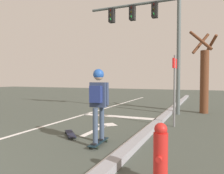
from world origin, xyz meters
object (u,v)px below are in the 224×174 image
(spare_skateboard, at_px, (70,134))
(street_sign_post, at_px, (175,80))
(skater, at_px, (98,96))
(traffic_signal_mast, at_px, (150,27))
(fire_hydrant, at_px, (161,154))
(skateboard, at_px, (99,142))
(roadside_tree, at_px, (204,77))

(spare_skateboard, bearing_deg, street_sign_post, 43.76)
(skater, bearing_deg, traffic_signal_mast, 90.78)
(street_sign_post, bearing_deg, skater, -116.32)
(skater, height_order, fire_hydrant, skater)
(fire_hydrant, bearing_deg, spare_skateboard, 148.05)
(spare_skateboard, height_order, street_sign_post, street_sign_post)
(skateboard, distance_m, street_sign_post, 3.20)
(street_sign_post, bearing_deg, spare_skateboard, -136.24)
(skateboard, bearing_deg, traffic_signal_mast, 90.77)
(skateboard, distance_m, traffic_signal_mast, 6.24)
(skateboard, xyz_separation_m, street_sign_post, (1.29, 2.59, 1.38))
(traffic_signal_mast, height_order, street_sign_post, traffic_signal_mast)
(traffic_signal_mast, xyz_separation_m, roadside_tree, (2.17, 0.77, -2.15))
(skater, relative_size, traffic_signal_mast, 0.32)
(traffic_signal_mast, relative_size, fire_hydrant, 5.84)
(skater, xyz_separation_m, fire_hydrant, (1.61, -1.24, -0.66))
(skateboard, xyz_separation_m, skater, (0.00, -0.02, 1.03))
(traffic_signal_mast, bearing_deg, roadside_tree, 19.59)
(skater, distance_m, spare_skateboard, 1.51)
(roadside_tree, bearing_deg, spare_skateboard, -119.81)
(traffic_signal_mast, distance_m, roadside_tree, 3.16)
(fire_hydrant, bearing_deg, roadside_tree, 85.99)
(skater, relative_size, street_sign_post, 0.73)
(skateboard, xyz_separation_m, traffic_signal_mast, (-0.07, 5.05, 3.66))
(skater, xyz_separation_m, spare_skateboard, (-1.02, 0.40, -1.04))
(skater, height_order, traffic_signal_mast, traffic_signal_mast)
(spare_skateboard, bearing_deg, roadside_tree, 60.19)
(traffic_signal_mast, xyz_separation_m, fire_hydrant, (1.68, -6.31, -3.29))
(skater, xyz_separation_m, roadside_tree, (2.11, 5.85, 0.48))
(skateboard, height_order, traffic_signal_mast, traffic_signal_mast)
(spare_skateboard, relative_size, traffic_signal_mast, 0.14)
(skater, relative_size, fire_hydrant, 1.85)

